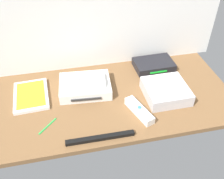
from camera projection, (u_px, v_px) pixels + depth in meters
ground_plane at (112, 99)px, 106.50cm from camera, size 100.00×48.00×2.00cm
game_console at (85, 86)px, 107.68cm from camera, size 22.23×17.79×4.40cm
mini_computer at (166, 91)px, 104.73cm from camera, size 17.11×17.11×5.30cm
game_case at (31, 95)px, 105.41cm from camera, size 14.51×19.64×1.56cm
network_router at (154, 65)px, 120.80cm from camera, size 18.31×12.74×3.40cm
remote_wand at (139, 110)px, 97.66cm from camera, size 8.24×15.16×3.40cm
remote_classic_pad at (87, 81)px, 105.29cm from camera, size 15.04×9.23×2.40cm
sensor_bar at (100, 138)px, 88.59cm from camera, size 24.02×2.11×1.40cm
stylus_pen at (47, 126)px, 93.33cm from camera, size 6.75×6.97×0.70cm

